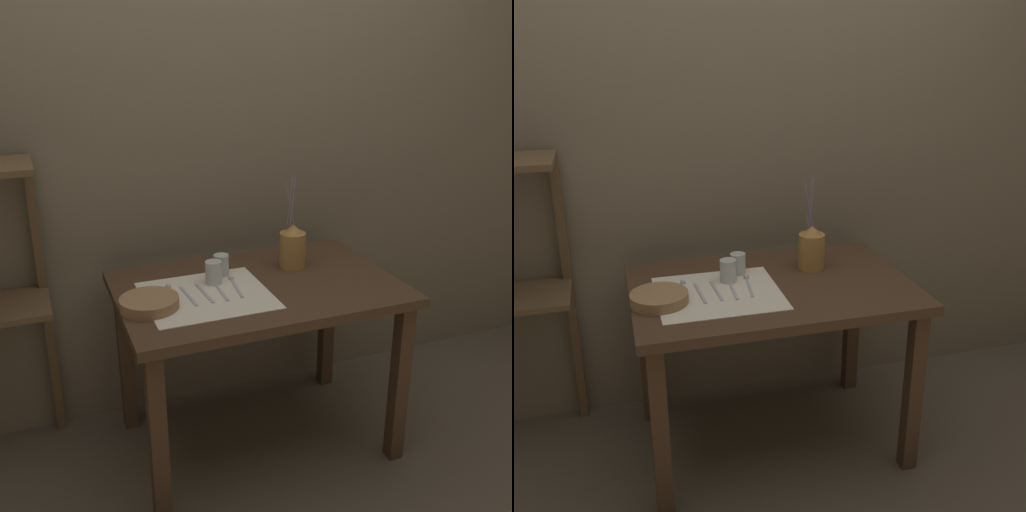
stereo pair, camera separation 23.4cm
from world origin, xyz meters
The scene contains 13 objects.
ground_plane centered at (0.00, 0.00, 0.00)m, with size 12.00×12.00×0.00m, color brown.
stone_wall_back centered at (0.00, 0.48, 1.20)m, with size 7.00×0.06×2.40m.
wooden_table centered at (0.00, 0.00, 0.64)m, with size 1.11×0.74×0.75m.
linen_cloth centered at (-0.22, -0.03, 0.75)m, with size 0.47×0.44×0.00m.
pitcher_with_flowers centered at (0.21, 0.12, 0.84)m, with size 0.11×0.11×0.40m.
wooden_bowl centered at (-0.45, -0.07, 0.77)m, with size 0.22×0.22×0.04m.
glass_tumbler_near centered at (-0.16, 0.07, 0.80)m, with size 0.07×0.07×0.09m.
glass_tumbler_far centered at (-0.10, 0.14, 0.79)m, with size 0.06×0.06×0.09m.
spoon_inner centered at (-0.34, 0.05, 0.75)m, with size 0.04×0.20×0.02m.
knife_center centered at (-0.29, -0.02, 0.75)m, with size 0.02×0.19×0.00m.
fork_outer centered at (-0.23, -0.02, 0.75)m, with size 0.02×0.19×0.00m.
fork_inner centered at (-0.16, -0.02, 0.75)m, with size 0.02×0.19×0.00m.
spoon_outer centered at (-0.09, 0.04, 0.75)m, with size 0.04×0.20×0.02m.
Camera 2 is at (-0.60, -2.12, 1.69)m, focal length 42.00 mm.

